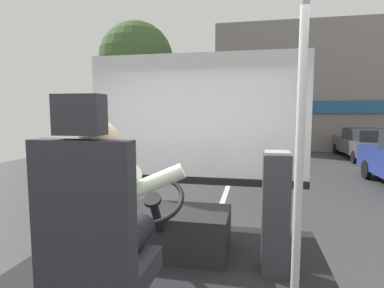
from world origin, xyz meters
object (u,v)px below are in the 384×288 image
parked_car_charcoal (367,143)px  parked_car_red (333,134)px  fare_box (276,213)px  handrail_pole (299,164)px  driver_seat (96,253)px  bus_driver (105,210)px  steering_console (169,229)px

parked_car_charcoal → parked_car_red: (-0.07, 5.50, 0.03)m
fare_box → parked_car_red: 17.72m
fare_box → parked_car_charcoal: size_ratio=0.22×
handrail_pole → parked_car_red: bearing=76.3°
parked_car_red → driver_seat: bearing=-106.3°
parked_car_charcoal → handrail_pole: bearing=-109.5°
bus_driver → fare_box: bus_driver is taller
bus_driver → parked_car_charcoal: bearing=66.8°
driver_seat → steering_console: bearing=90.0°
driver_seat → handrail_pole: 1.11m
handrail_pole → fare_box: handrail_pole is taller
steering_console → handrail_pole: (0.98, -1.03, 0.82)m
handrail_pole → steering_console: bearing=133.6°
bus_driver → parked_car_charcoal: (5.42, 12.69, -0.82)m
handrail_pole → fare_box: (-0.05, 0.86, -0.54)m
parked_car_charcoal → fare_box: bearing=-111.1°
driver_seat → fare_box: 1.47m
parked_car_red → parked_car_charcoal: bearing=-89.3°
handrail_pole → parked_car_red: handrail_pole is taller
fare_box → parked_car_red: bearing=75.5°
bus_driver → handrail_pole: handrail_pole is taller
fare_box → driver_seat: bearing=-129.6°
handrail_pole → parked_car_charcoal: (4.44, 12.52, -1.07)m
fare_box → parked_car_red: fare_box is taller
steering_console → fare_box: 0.99m
driver_seat → fare_box: size_ratio=1.39×
steering_console → parked_car_charcoal: (5.42, 11.49, -0.25)m
driver_seat → steering_console: (-0.00, 1.30, -0.38)m
handrail_pole → fare_box: size_ratio=2.10×
bus_driver → parked_car_red: 18.97m
fare_box → parked_car_charcoal: (4.49, 11.66, -0.53)m
parked_car_red → bus_driver: bearing=-106.4°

